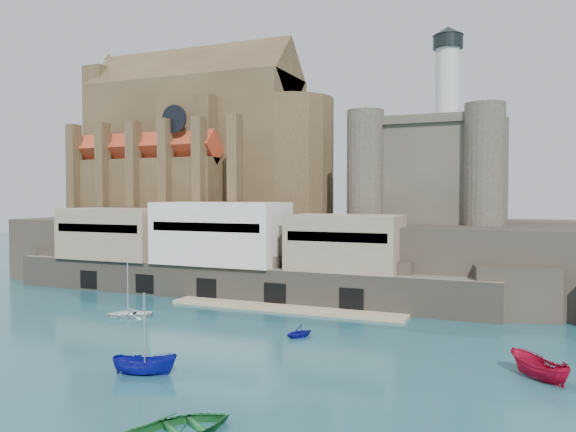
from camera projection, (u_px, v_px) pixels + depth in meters
The scene contains 9 objects.
ground at pixel (191, 344), 52.86m from camera, with size 300.00×300.00×0.00m, color #194A55.
promontory at pixel (325, 252), 89.03m from camera, with size 100.00×36.00×10.00m.
quay at pixel (219, 252), 77.83m from camera, with size 70.00×12.00×13.05m.
church at pixel (203, 150), 99.93m from camera, with size 47.00×25.93×30.51m.
castle_keep at pixel (432, 166), 83.82m from camera, with size 21.20×21.20×29.30m.
boat_2 at pixel (145, 374), 43.77m from camera, with size 1.93×1.98×5.13m, color #10138F.
boat_5 at pixel (538, 379), 42.75m from camera, with size 2.06×2.12×5.48m, color #A90928.
boat_6 at pixel (128, 316), 64.82m from camera, with size 3.93×1.14×5.50m, color white.
boat_7 at pixel (299, 337), 55.33m from camera, with size 2.61×1.59×3.02m, color #100F8A.
Camera 1 is at (28.72, -44.75, 13.99)m, focal length 35.00 mm.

